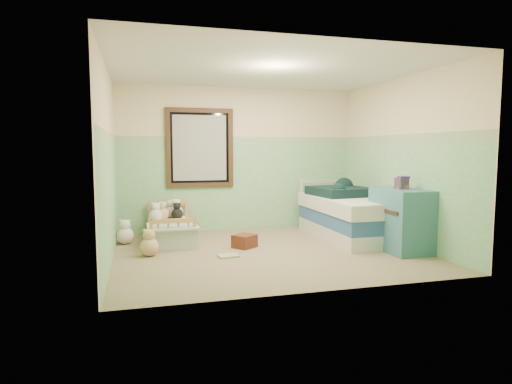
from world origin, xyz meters
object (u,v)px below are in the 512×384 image
object	(u,v)px
plush_floor_tan	(149,247)
dresser	(401,220)
floor_book	(228,256)
plush_floor_cream	(125,236)
red_pillow	(245,241)
twin_bed_frame	(350,231)
toddler_bed_frame	(171,236)

from	to	relation	value
plush_floor_tan	dresser	distance (m)	3.50
plush_floor_tan	floor_book	size ratio (longest dim) A/B	0.93
plush_floor_cream	floor_book	world-z (taller)	plush_floor_cream
red_pillow	twin_bed_frame	bearing A→B (deg)	7.08
twin_bed_frame	red_pillow	xyz separation A→B (m)	(-1.81, -0.23, -0.02)
twin_bed_frame	toddler_bed_frame	bearing A→B (deg)	169.84
twin_bed_frame	floor_book	xyz separation A→B (m)	(-2.15, -0.70, -0.10)
toddler_bed_frame	plush_floor_cream	distance (m)	0.68
twin_bed_frame	red_pillow	distance (m)	1.83
plush_floor_tan	floor_book	bearing A→B (deg)	-16.97
floor_book	plush_floor_tan	bearing A→B (deg)	156.31
twin_bed_frame	floor_book	world-z (taller)	twin_bed_frame
plush_floor_cream	twin_bed_frame	size ratio (longest dim) A/B	0.13
dresser	floor_book	xyz separation A→B (m)	(-2.42, 0.29, -0.42)
floor_book	dresser	bearing A→B (deg)	-13.65
twin_bed_frame	floor_book	distance (m)	2.26
plush_floor_cream	floor_book	distance (m)	1.79
twin_bed_frame	dresser	bearing A→B (deg)	-74.98
toddler_bed_frame	twin_bed_frame	distance (m)	2.87
toddler_bed_frame	plush_floor_cream	xyz separation A→B (m)	(-0.68, -0.03, 0.04)
toddler_bed_frame	floor_book	distance (m)	1.38
plush_floor_tan	floor_book	distance (m)	1.07
toddler_bed_frame	plush_floor_tan	bearing A→B (deg)	-110.89
plush_floor_tan	twin_bed_frame	bearing A→B (deg)	7.03
floor_book	twin_bed_frame	bearing A→B (deg)	11.32
plush_floor_cream	dresser	distance (m)	4.06
toddler_bed_frame	floor_book	bearing A→B (deg)	-60.85
dresser	twin_bed_frame	bearing A→B (deg)	105.02
plush_floor_tan	toddler_bed_frame	bearing A→B (deg)	69.11
plush_floor_cream	floor_book	bearing A→B (deg)	-41.08
plush_floor_tan	red_pillow	size ratio (longest dim) A/B	0.83
plush_floor_cream	dresser	bearing A→B (deg)	-21.32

